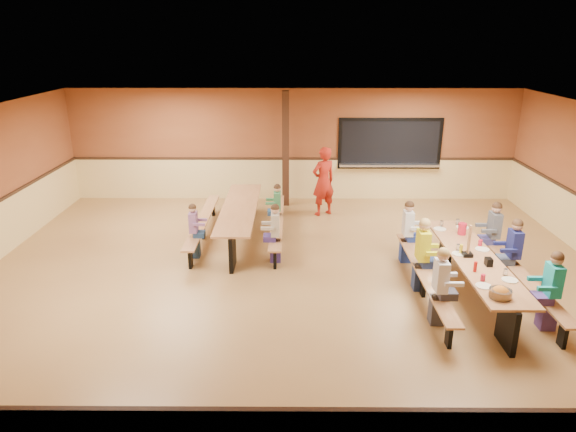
{
  "coord_description": "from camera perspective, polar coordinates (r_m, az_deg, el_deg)",
  "views": [
    {
      "loc": [
        -0.05,
        -8.7,
        4.29
      ],
      "look_at": [
        -0.11,
        0.21,
        1.15
      ],
      "focal_mm": 32.0,
      "sensor_mm": 36.0,
      "label": 1
    }
  ],
  "objects": [
    {
      "name": "ground",
      "position": [
        9.7,
        0.65,
        -6.84
      ],
      "size": [
        12.0,
        12.0,
        0.0
      ],
      "primitive_type": "plane",
      "color": "brown",
      "rests_on": "ground"
    },
    {
      "name": "room_envelope",
      "position": [
        9.42,
        0.67,
        -3.07
      ],
      "size": [
        12.04,
        10.04,
        3.02
      ],
      "color": "brown",
      "rests_on": "ground"
    },
    {
      "name": "kitchen_pass_through",
      "position": [
        14.2,
        11.24,
        7.65
      ],
      "size": [
        2.78,
        0.28,
        1.38
      ],
      "color": "black",
      "rests_on": "ground"
    },
    {
      "name": "structural_post",
      "position": [
        13.4,
        -0.26,
        7.38
      ],
      "size": [
        0.18,
        0.18,
        3.0
      ],
      "primitive_type": "cube",
      "color": "black",
      "rests_on": "ground"
    },
    {
      "name": "cafeteria_table_main",
      "position": [
        9.39,
        19.87,
        -5.46
      ],
      "size": [
        1.91,
        3.7,
        0.74
      ],
      "color": "#A0693F",
      "rests_on": "ground"
    },
    {
      "name": "cafeteria_table_second",
      "position": [
        11.39,
        -5.38,
        0.01
      ],
      "size": [
        1.91,
        3.7,
        0.74
      ],
      "color": "#A0693F",
      "rests_on": "ground"
    },
    {
      "name": "seated_child_white_left",
      "position": [
        8.32,
        16.52,
        -7.56
      ],
      "size": [
        0.39,
        0.32,
        1.26
      ],
      "primitive_type": null,
      "color": "silver",
      "rests_on": "ground"
    },
    {
      "name": "seated_adult_yellow",
      "position": [
        9.31,
        14.67,
        -4.22
      ],
      "size": [
        0.42,
        0.34,
        1.31
      ],
      "primitive_type": null,
      "color": "yellow",
      "rests_on": "ground"
    },
    {
      "name": "seated_child_grey_left",
      "position": [
        10.41,
        13.12,
        -1.76
      ],
      "size": [
        0.39,
        0.32,
        1.25
      ],
      "primitive_type": null,
      "color": "silver",
      "rests_on": "ground"
    },
    {
      "name": "seated_child_teal_right",
      "position": [
        8.81,
        27.2,
        -7.45
      ],
      "size": [
        0.39,
        0.32,
        1.26
      ],
      "primitive_type": null,
      "color": "teal",
      "rests_on": "ground"
    },
    {
      "name": "seated_child_navy_right",
      "position": [
        9.97,
        23.72,
        -3.85
      ],
      "size": [
        0.39,
        0.32,
        1.26
      ],
      "primitive_type": null,
      "color": "navy",
      "rests_on": "ground"
    },
    {
      "name": "seated_child_char_right",
      "position": [
        10.78,
        21.84,
        -1.88
      ],
      "size": [
        0.4,
        0.32,
        1.26
      ],
      "primitive_type": null,
      "color": "#51545B",
      "rests_on": "ground"
    },
    {
      "name": "seated_child_purple_sec",
      "position": [
        10.52,
        -10.41,
        -1.68
      ],
      "size": [
        0.33,
        0.27,
        1.13
      ],
      "primitive_type": null,
      "color": "#7A4F7C",
      "rests_on": "ground"
    },
    {
      "name": "seated_child_green_sec",
      "position": [
        11.62,
        -1.19,
        0.75
      ],
      "size": [
        0.34,
        0.28,
        1.15
      ],
      "primitive_type": null,
      "color": "#397F4F",
      "rests_on": "ground"
    },
    {
      "name": "seated_child_tan_sec",
      "position": [
        10.15,
        -1.42,
        -1.97
      ],
      "size": [
        0.36,
        0.29,
        1.19
      ],
      "primitive_type": null,
      "color": "#AFA38D",
      "rests_on": "ground"
    },
    {
      "name": "standing_woman",
      "position": [
        12.81,
        3.96,
        3.86
      ],
      "size": [
        0.76,
        0.67,
        1.74
      ],
      "primitive_type": "imported",
      "rotation": [
        0.0,
        0.0,
        3.66
      ],
      "color": "#A41E12",
      "rests_on": "ground"
    },
    {
      "name": "punch_pitcher",
      "position": [
        10.21,
        18.78,
        -1.36
      ],
      "size": [
        0.16,
        0.16,
        0.22
      ],
      "primitive_type": "cylinder",
      "color": "red",
      "rests_on": "cafeteria_table_main"
    },
    {
      "name": "chip_bowl",
      "position": [
        8.02,
        22.53,
        -7.86
      ],
      "size": [
        0.32,
        0.32,
        0.15
      ],
      "primitive_type": null,
      "color": "orange",
      "rests_on": "cafeteria_table_main"
    },
    {
      "name": "napkin_dispenser",
      "position": [
        9.01,
        21.4,
        -4.77
      ],
      "size": [
        0.1,
        0.14,
        0.13
      ],
      "primitive_type": "cube",
      "color": "black",
      "rests_on": "cafeteria_table_main"
    },
    {
      "name": "condiment_mustard",
      "position": [
        9.32,
        18.68,
        -3.5
      ],
      "size": [
        0.06,
        0.06,
        0.17
      ],
      "primitive_type": "cylinder",
      "color": "yellow",
      "rests_on": "cafeteria_table_main"
    },
    {
      "name": "condiment_ketchup",
      "position": [
        8.71,
        20.09,
        -5.31
      ],
      "size": [
        0.06,
        0.06,
        0.17
      ],
      "primitive_type": "cylinder",
      "color": "#B2140F",
      "rests_on": "cafeteria_table_main"
    },
    {
      "name": "table_paddle",
      "position": [
        9.23,
        19.37,
        -3.45
      ],
      "size": [
        0.16,
        0.16,
        0.56
      ],
      "color": "black",
      "rests_on": "cafeteria_table_main"
    },
    {
      "name": "place_settings",
      "position": [
        9.29,
        20.05,
        -3.95
      ],
      "size": [
        0.65,
        3.3,
        0.11
      ],
      "primitive_type": null,
      "color": "beige",
      "rests_on": "cafeteria_table_main"
    }
  ]
}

